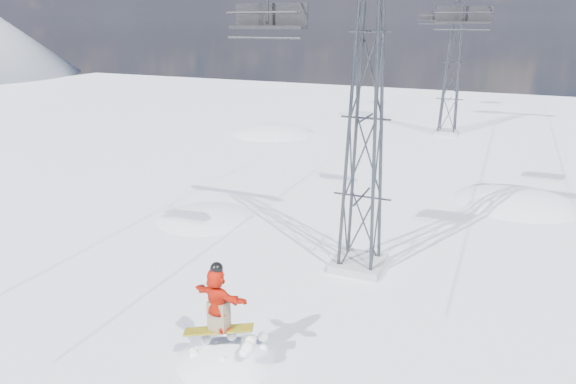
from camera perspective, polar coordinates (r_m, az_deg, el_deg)
name	(u,v)px	position (r m, az deg, el deg)	size (l,w,h in m)	color
snow_terrain	(327,297)	(36.27, 4.40, -11.53)	(39.00, 37.00, 22.00)	white
lift_tower_near	(366,119)	(17.37, 8.63, 8.01)	(5.20, 1.80, 11.43)	#999999
lift_tower_far	(453,63)	(41.87, 17.88, 13.49)	(5.20, 1.80, 11.43)	#999999
lift_chair_near	(269,18)	(15.21, -2.16, 18.73)	(2.23, 0.64, 2.76)	black
lift_chair_mid	(464,16)	(22.69, 18.95, 17.96)	(2.15, 0.62, 2.67)	black
lift_chair_far	(433,17)	(44.67, 15.78, 18.16)	(2.13, 0.61, 2.64)	black
lift_chair_extra	(444,15)	(51.01, 16.90, 18.27)	(1.93, 0.56, 2.39)	black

